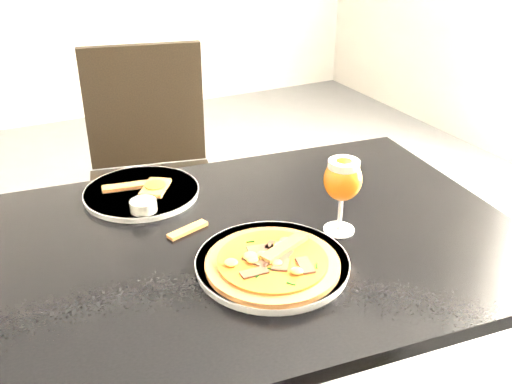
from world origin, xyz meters
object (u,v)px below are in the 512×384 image
dining_table (244,273)px  pizza (273,262)px  chair_far (152,174)px  beer_glass (343,180)px

dining_table → pizza: pizza is taller
chair_far → pizza: 1.03m
dining_table → chair_far: bearing=93.1°
dining_table → pizza: bearing=-84.7°
chair_far → beer_glass: bearing=-68.1°
pizza → beer_glass: (0.20, 0.08, 0.10)m
beer_glass → pizza: bearing=-159.7°
beer_glass → chair_far: bearing=99.5°
dining_table → beer_glass: beer_glass is taller
chair_far → dining_table: bearing=-80.7°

